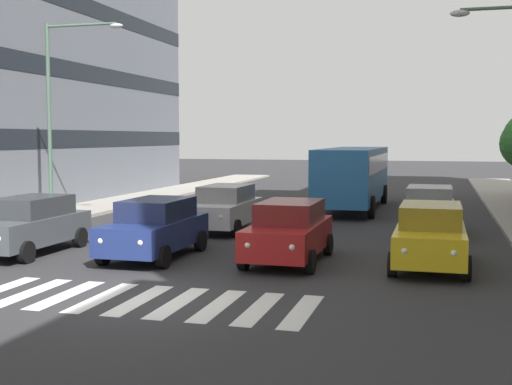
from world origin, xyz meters
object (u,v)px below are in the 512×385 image
at_px(car_3, 29,224).
at_px(car_row2_0, 225,208).
at_px(car_2, 155,228).
at_px(street_lamp_right, 61,100).
at_px(car_1, 289,231).
at_px(bus_behind_traffic, 354,171).
at_px(car_0, 430,235).
at_px(car_row2_1, 429,209).

height_order(car_3, car_row2_0, same).
distance_m(car_2, street_lamp_right, 10.03).
relative_size(car_1, bus_behind_traffic, 0.42).
relative_size(car_1, street_lamp_right, 0.56).
height_order(car_3, bus_behind_traffic, bus_behind_traffic).
bearing_deg(car_1, car_2, 5.29).
distance_m(car_1, car_2, 3.97).
xyz_separation_m(car_3, bus_behind_traffic, (-7.95, -15.29, 0.97)).
bearing_deg(bus_behind_traffic, street_lamp_right, 39.42).
distance_m(car_0, bus_behind_traffic, 14.93).
height_order(car_1, bus_behind_traffic, bus_behind_traffic).
bearing_deg(street_lamp_right, car_3, 113.47).
xyz_separation_m(car_1, car_row2_0, (3.71, -5.53, 0.00)).
xyz_separation_m(car_2, car_3, (4.00, 0.35, 0.00)).
relative_size(car_3, car_row2_1, 1.00).
xyz_separation_m(car_2, car_row2_1, (-7.70, -7.31, 0.00)).
distance_m(car_0, car_1, 3.89).
xyz_separation_m(car_3, car_row2_1, (-11.70, -7.66, 0.00)).
xyz_separation_m(car_0, car_2, (7.83, 0.56, 0.00)).
distance_m(car_2, bus_behind_traffic, 15.48).
bearing_deg(car_row2_0, car_row2_1, -169.28).
relative_size(car_0, car_2, 1.00).
bearing_deg(car_2, bus_behind_traffic, -104.82).
relative_size(car_2, street_lamp_right, 0.56).
bearing_deg(car_row2_0, car_0, 144.86).
bearing_deg(car_1, car_3, 5.14).
relative_size(car_row2_0, street_lamp_right, 0.56).
height_order(car_2, bus_behind_traffic, bus_behind_traffic).
distance_m(car_3, street_lamp_right, 8.16).
bearing_deg(car_1, street_lamp_right, -28.06).
height_order(car_3, car_row2_1, same).
xyz_separation_m(car_row2_0, bus_behind_traffic, (-3.71, -9.04, 0.97)).
height_order(car_1, street_lamp_right, street_lamp_right).
bearing_deg(car_2, car_row2_1, -136.49).
height_order(car_2, street_lamp_right, street_lamp_right).
height_order(car_0, car_2, same).
height_order(car_0, car_row2_0, same).
bearing_deg(street_lamp_right, car_0, 159.26).
bearing_deg(car_row2_1, bus_behind_traffic, -63.83).
relative_size(car_row2_0, car_row2_1, 1.00).
relative_size(car_0, car_row2_0, 1.00).
bearing_deg(car_1, car_row2_0, -56.16).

